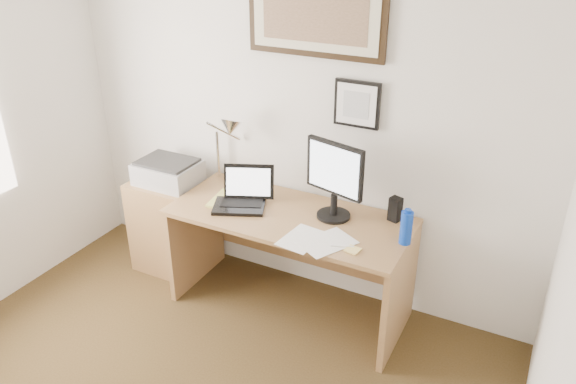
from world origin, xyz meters
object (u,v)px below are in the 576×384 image
Objects in this scene: laptop at (243,197)px; book at (214,198)px; lcd_monitor at (334,177)px; printer at (168,172)px; water_bottle at (406,228)px; side_cabinet at (169,225)px; desk at (295,239)px.

book is at bearing -175.86° from laptop.
printer is at bearing -178.54° from lcd_monitor.
water_bottle is 1.35m from book.
water_bottle is 0.55m from lcd_monitor.
laptop is at bearing -5.63° from side_cabinet.
lcd_monitor is (0.84, 0.14, 0.28)m from book.
side_cabinet is 1.08m from desk.
desk is (-0.78, 0.08, -0.34)m from water_bottle.
book reaches higher than desk.
lcd_monitor reaches higher than water_bottle.
printer is (-1.81, 0.06, -0.04)m from water_bottle.
laptop reaches higher than water_bottle.
book is at bearing -170.79° from lcd_monitor.
lcd_monitor is (0.61, 0.12, 0.23)m from laptop.
water_bottle is 0.40× the size of lcd_monitor.
water_bottle is 0.13× the size of desk.
printer is (0.03, 0.01, 0.45)m from side_cabinet.
lcd_monitor is 1.32m from printer.
laptop is (-1.12, -0.02, -0.05)m from water_bottle.
printer is at bearing 167.73° from book.
side_cabinet is 1.76× the size of laptop.
book reaches higher than side_cabinet.
lcd_monitor is (1.34, 0.05, 0.68)m from side_cabinet.
lcd_monitor is at bearing 169.47° from water_bottle.
water_bottle is at bearing -6.05° from desk.
side_cabinet is 1.50m from lcd_monitor.
water_bottle reaches higher than side_cabinet.
side_cabinet is 0.64m from book.
water_bottle is at bearing 1.27° from laptop.
lcd_monitor reaches higher than book.
book is at bearing -167.77° from desk.
water_bottle is 1.12m from laptop.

